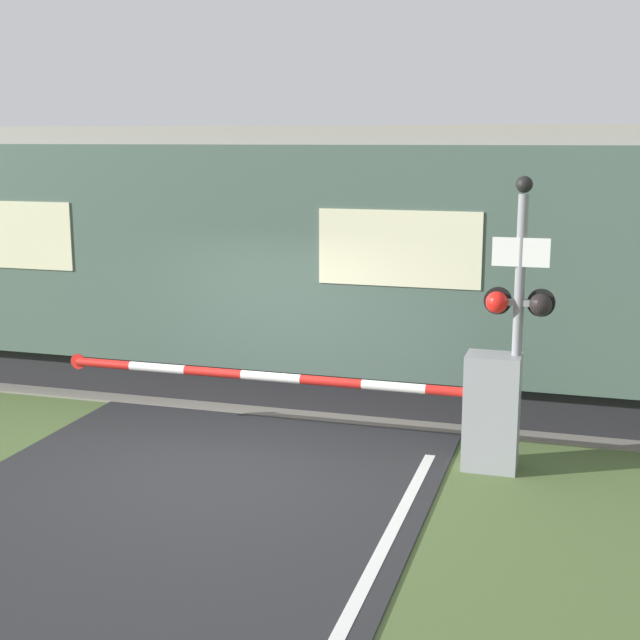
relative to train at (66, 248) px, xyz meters
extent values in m
plane|color=#4C6033|center=(4.06, -3.47, -1.95)|extent=(80.00, 80.00, 0.00)
cube|color=slate|center=(4.06, 0.00, -1.94)|extent=(36.00, 3.20, 0.03)
cube|color=#595451|center=(4.06, -0.72, -1.87)|extent=(36.00, 0.08, 0.10)
cube|color=#595451|center=(4.06, 0.72, -1.87)|extent=(36.00, 0.08, 0.10)
cube|color=black|center=(0.00, 0.00, -1.65)|extent=(18.90, 2.49, 0.60)
cube|color=#42564C|center=(0.00, 0.00, 0.13)|extent=(20.55, 2.93, 2.97)
cube|color=gray|center=(0.00, 0.00, 1.74)|extent=(20.14, 2.70, 0.24)
cube|color=beige|center=(5.65, -1.48, 0.36)|extent=(2.05, 0.02, 0.95)
cube|color=beige|center=(0.00, -1.48, 0.36)|extent=(2.05, 0.02, 0.95)
cube|color=gray|center=(6.97, -2.63, -1.29)|extent=(0.60, 0.44, 1.32)
cylinder|color=gray|center=(6.97, -2.63, -1.09)|extent=(0.16, 0.16, 0.18)
cylinder|color=red|center=(6.60, -2.63, -1.09)|extent=(0.74, 0.11, 0.11)
cylinder|color=white|center=(5.86, -2.63, -1.09)|extent=(0.74, 0.11, 0.11)
cylinder|color=red|center=(5.11, -2.63, -1.09)|extent=(0.74, 0.11, 0.11)
cylinder|color=white|center=(4.37, -2.63, -1.09)|extent=(0.74, 0.11, 0.11)
cylinder|color=red|center=(3.62, -2.63, -1.09)|extent=(0.74, 0.11, 0.11)
cylinder|color=white|center=(2.88, -2.63, -1.09)|extent=(0.74, 0.11, 0.11)
cylinder|color=red|center=(2.13, -2.63, -1.09)|extent=(0.74, 0.11, 0.11)
cylinder|color=red|center=(1.76, -2.63, -1.09)|extent=(0.20, 0.02, 0.20)
cylinder|color=gray|center=(7.21, -2.59, -0.41)|extent=(0.11, 0.11, 3.07)
cube|color=gray|center=(7.21, -2.59, -0.05)|extent=(0.58, 0.07, 0.07)
sphere|color=red|center=(6.98, -2.64, -0.05)|extent=(0.24, 0.24, 0.24)
sphere|color=black|center=(7.44, -2.64, -0.05)|extent=(0.24, 0.24, 0.24)
cylinder|color=black|center=(6.98, -2.53, -0.05)|extent=(0.30, 0.06, 0.30)
cylinder|color=black|center=(7.44, -2.53, -0.05)|extent=(0.30, 0.06, 0.30)
cube|color=white|center=(7.21, -2.63, 0.51)|extent=(0.61, 0.02, 0.31)
sphere|color=black|center=(7.21, -2.59, 1.22)|extent=(0.18, 0.18, 0.18)
camera|label=1|loc=(7.86, -12.28, 1.70)|focal=50.00mm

